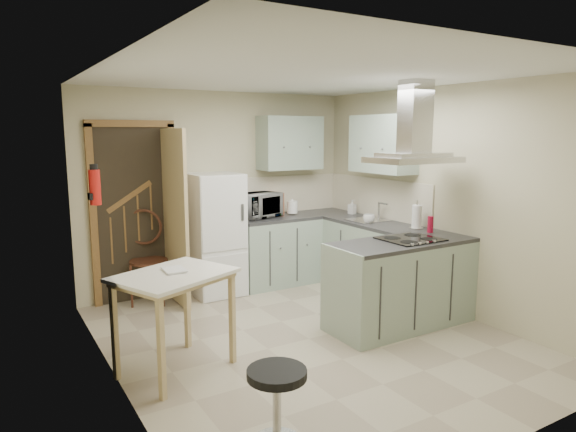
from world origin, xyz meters
TOP-DOWN VIEW (x-y plane):
  - floor at (0.00, 0.00)m, footprint 4.20×4.20m
  - ceiling at (0.00, 0.00)m, footprint 4.20×4.20m
  - back_wall at (0.00, 2.10)m, footprint 3.60×0.00m
  - left_wall at (-1.80, 0.00)m, footprint 0.00×4.20m
  - right_wall at (1.80, 0.00)m, footprint 0.00×4.20m
  - doorway at (-1.10, 2.07)m, footprint 1.10×0.12m
  - fridge at (-0.20, 1.80)m, footprint 0.60×0.60m
  - counter_back at (0.66, 1.80)m, footprint 1.08×0.60m
  - counter_right at (1.50, 1.12)m, footprint 0.60×1.95m
  - splashback at (0.96, 2.09)m, footprint 1.68×0.02m
  - wall_cabinet_back at (0.95, 1.93)m, footprint 0.85×0.35m
  - wall_cabinet_right at (1.62, 0.85)m, footprint 0.35×0.90m
  - peninsula at (1.02, -0.18)m, footprint 1.55×0.65m
  - hob at (1.12, -0.18)m, footprint 0.58×0.50m
  - extractor_hood at (1.12, -0.18)m, footprint 0.90×0.55m
  - sink at (1.50, 0.95)m, footprint 0.45×0.40m
  - fire_extinguisher at (-1.74, 0.90)m, footprint 0.10×0.10m
  - drop_leaf_table at (-1.33, 0.02)m, footprint 1.10×0.98m
  - bentwood_chair at (-1.01, 1.89)m, footprint 0.59×0.59m
  - stool at (-1.12, -1.32)m, footprint 0.49×0.49m
  - microwave at (0.43, 1.87)m, footprint 0.66×0.54m
  - kettle at (0.93, 1.83)m, footprint 0.16×0.16m
  - cereal_box at (0.76, 1.96)m, footprint 0.13×0.21m
  - soap_bottle at (1.65, 1.46)m, footprint 0.10×0.10m
  - paper_towel at (1.62, 0.23)m, footprint 0.13×0.13m
  - cup at (1.38, 0.78)m, footprint 0.18×0.18m
  - red_bottle at (1.58, -0.01)m, footprint 0.08×0.08m
  - book at (-1.39, 0.08)m, footprint 0.18×0.24m

SIDE VIEW (x-z plane):
  - floor at x=0.00m, z-range 0.00..0.00m
  - stool at x=-1.12m, z-range 0.00..0.52m
  - drop_leaf_table at x=-1.33m, z-range 0.00..0.85m
  - counter_back at x=0.66m, z-range 0.00..0.90m
  - counter_right at x=1.50m, z-range 0.00..0.90m
  - peninsula at x=1.02m, z-range 0.00..0.90m
  - bentwood_chair at x=-1.01m, z-range 0.00..0.99m
  - fridge at x=-0.20m, z-range 0.00..1.50m
  - book at x=-1.39m, z-range 0.85..0.95m
  - sink at x=1.50m, z-range 0.90..0.91m
  - hob at x=1.12m, z-range 0.90..0.91m
  - cup at x=1.38m, z-range 0.90..1.01m
  - red_bottle at x=1.58m, z-range 0.90..1.08m
  - soap_bottle at x=1.65m, z-range 0.90..1.09m
  - kettle at x=0.93m, z-range 0.90..1.10m
  - paper_towel at x=1.62m, z-range 0.90..1.18m
  - cereal_box at x=0.76m, z-range 0.90..1.20m
  - doorway at x=-1.10m, z-range 0.00..2.10m
  - microwave at x=0.43m, z-range 0.90..1.21m
  - splashback at x=0.96m, z-range 0.90..1.40m
  - back_wall at x=0.00m, z-range -0.55..3.05m
  - left_wall at x=-1.80m, z-range -0.85..3.35m
  - right_wall at x=1.80m, z-range -0.85..3.35m
  - fire_extinguisher at x=-1.74m, z-range 1.34..1.66m
  - extractor_hood at x=1.12m, z-range 1.67..1.77m
  - wall_cabinet_back at x=0.95m, z-range 1.50..2.20m
  - wall_cabinet_right at x=1.62m, z-range 1.50..2.20m
  - ceiling at x=0.00m, z-range 2.50..2.50m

